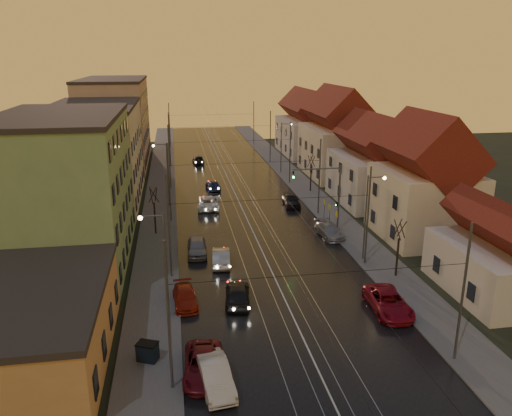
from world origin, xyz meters
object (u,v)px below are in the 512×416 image
traffic_light_mast (330,190)px  driving_car_2 (209,202)px  driving_car_1 (221,257)px  driving_car_3 (213,185)px  parked_left_3 (197,247)px  dumpster (148,352)px  parked_left_0 (215,375)px  parked_right_2 (291,200)px  parked_right_1 (330,231)px  parked_right_0 (388,302)px  street_lamp_2 (165,168)px  street_lamp_0 (161,256)px  driving_car_4 (198,159)px  street_lamp_3 (283,142)px  driving_car_0 (237,293)px  parked_left_2 (185,297)px  street_lamp_1 (369,209)px  parked_left_1 (203,365)px

traffic_light_mast → driving_car_2: traffic_light_mast is taller
driving_car_1 → driving_car_3: size_ratio=1.03×
parked_left_3 → dumpster: parked_left_3 is taller
parked_left_0 → parked_right_2: parked_right_2 is taller
dumpster → parked_right_1: bearing=71.6°
parked_right_0 → parked_right_2: (-0.86, 27.31, 0.03)m
driving_car_1 → driving_car_3: bearing=-88.2°
street_lamp_2 → driving_car_2: bearing=-15.7°
street_lamp_2 → street_lamp_0: bearing=-90.0°
parked_right_1 → street_lamp_0: bearing=-145.1°
parked_left_0 → parked_right_1: 26.39m
driving_car_4 → parked_left_0: (-2.35, -61.51, 0.02)m
street_lamp_0 → driving_car_3: street_lamp_0 is taller
parked_right_1 → parked_right_2: size_ratio=1.03×
driving_car_1 → parked_right_1: 12.91m
parked_right_2 → traffic_light_mast: bearing=-76.3°
parked_left_0 → parked_right_1: parked_left_0 is taller
traffic_light_mast → driving_car_4: 39.40m
street_lamp_3 → driving_car_0: street_lamp_3 is taller
driving_car_0 → street_lamp_0: bearing=23.8°
parked_left_2 → parked_right_1: 19.59m
street_lamp_2 → dumpster: (-0.96, -33.10, -4.19)m
street_lamp_1 → driving_car_1: street_lamp_1 is taller
driving_car_3 → parked_right_1: bearing=111.9°
parked_left_2 → parked_right_2: 27.52m
street_lamp_1 → driving_car_4: street_lamp_1 is taller
parked_left_3 → parked_right_2: (12.42, 13.98, 0.01)m
parked_left_3 → parked_right_0: 18.82m
street_lamp_0 → driving_car_3: 36.18m
driving_car_3 → street_lamp_3: bearing=-148.3°
driving_car_0 → driving_car_3: (0.90, 33.74, -0.16)m
street_lamp_3 → driving_car_2: street_lamp_3 is taller
parked_left_1 → street_lamp_2: bearing=98.0°
street_lamp_1 → driving_car_3: (-11.86, 27.37, -4.27)m
parked_right_2 → parked_right_0: bearing=-84.8°
parked_left_2 → parked_right_2: size_ratio=0.92×
street_lamp_3 → parked_left_0: size_ratio=1.75×
driving_car_0 → parked_left_1: 9.12m
street_lamp_0 → parked_left_2: 4.95m
parked_left_2 → parked_left_3: (1.40, 9.82, 0.16)m
street_lamp_2 → dumpster: bearing=-91.7°
driving_car_3 → parked_left_1: 42.50m
driving_car_3 → parked_left_0: bearing=81.1°
street_lamp_3 → driving_car_2: size_ratio=1.44×
traffic_light_mast → driving_car_0: traffic_light_mast is taller
parked_left_0 → parked_left_2: size_ratio=1.09×
street_lamp_0 → driving_car_3: size_ratio=1.87×
parked_left_2 → street_lamp_1: bearing=15.9°
street_lamp_0 → driving_car_1: street_lamp_0 is taller
driving_car_0 → driving_car_3: size_ratio=1.07×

